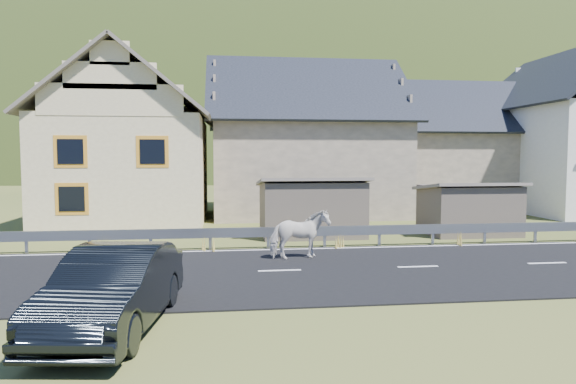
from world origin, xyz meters
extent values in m
plane|color=#38441C|center=(0.00, 0.00, 0.00)|extent=(160.00, 160.00, 0.00)
cube|color=black|center=(0.00, 0.00, 0.02)|extent=(60.00, 7.00, 0.04)
cube|color=silver|center=(0.00, 0.00, 0.04)|extent=(60.00, 6.60, 0.01)
cube|color=#93969B|center=(0.00, 3.68, 0.58)|extent=(28.00, 0.08, 0.34)
cube|color=#93969B|center=(-12.00, 3.70, 0.35)|extent=(0.10, 0.06, 0.70)
cube|color=#93969B|center=(-10.00, 3.70, 0.35)|extent=(0.10, 0.06, 0.70)
cube|color=#93969B|center=(-8.00, 3.70, 0.35)|extent=(0.10, 0.06, 0.70)
cube|color=#93969B|center=(-6.00, 3.70, 0.35)|extent=(0.10, 0.06, 0.70)
cube|color=#93969B|center=(-4.00, 3.70, 0.35)|extent=(0.10, 0.06, 0.70)
cube|color=#93969B|center=(-2.00, 3.70, 0.35)|extent=(0.10, 0.06, 0.70)
cube|color=#93969B|center=(0.00, 3.70, 0.35)|extent=(0.10, 0.06, 0.70)
cube|color=#93969B|center=(2.00, 3.70, 0.35)|extent=(0.10, 0.06, 0.70)
cube|color=#93969B|center=(4.00, 3.70, 0.35)|extent=(0.10, 0.06, 0.70)
cube|color=#93969B|center=(6.00, 3.70, 0.35)|extent=(0.10, 0.06, 0.70)
cube|color=brown|center=(-2.00, 6.50, 1.10)|extent=(4.30, 3.30, 2.40)
cube|color=brown|center=(4.50, 6.00, 1.00)|extent=(3.80, 2.90, 2.20)
cube|color=beige|center=(-10.00, 12.00, 2.50)|extent=(7.00, 9.00, 5.00)
cube|color=orange|center=(-11.60, 7.50, 3.40)|extent=(1.30, 0.12, 1.30)
cube|color=orange|center=(-8.40, 7.50, 3.40)|extent=(1.30, 0.12, 1.30)
cube|color=orange|center=(-11.60, 7.50, 1.50)|extent=(1.30, 0.12, 1.30)
cube|color=tan|center=(-12.00, 13.50, 6.56)|extent=(0.70, 0.70, 2.40)
cube|color=tan|center=(-1.00, 15.00, 2.50)|extent=(10.00, 9.00, 5.00)
cube|color=tan|center=(9.00, 17.00, 2.30)|extent=(9.00, 8.00, 4.60)
cube|color=silver|center=(15.00, 14.00, 3.00)|extent=(8.00, 10.00, 6.00)
ellipsoid|color=#243E15|center=(5.00, 180.00, -20.00)|extent=(440.00, 280.00, 260.00)
ellipsoid|color=black|center=(-55.00, 110.00, 6.00)|extent=(76.00, 50.00, 28.00)
imported|color=silver|center=(-3.21, 1.58, 0.80)|extent=(1.11, 1.91, 1.52)
imported|color=black|center=(-7.56, -4.28, 0.76)|extent=(2.19, 4.77, 1.52)
camera|label=1|loc=(-5.51, -13.98, 3.22)|focal=32.00mm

